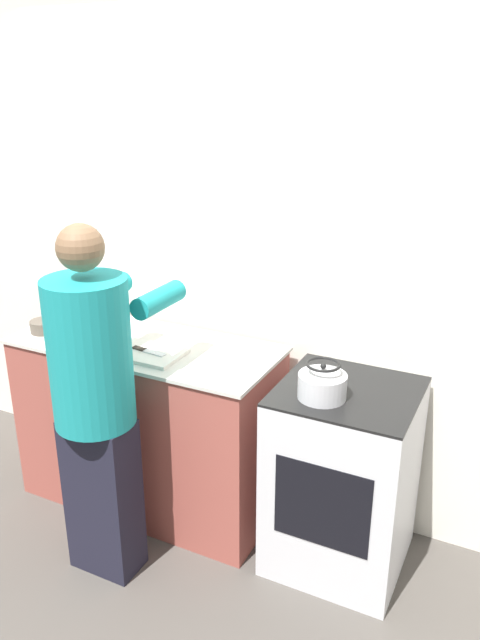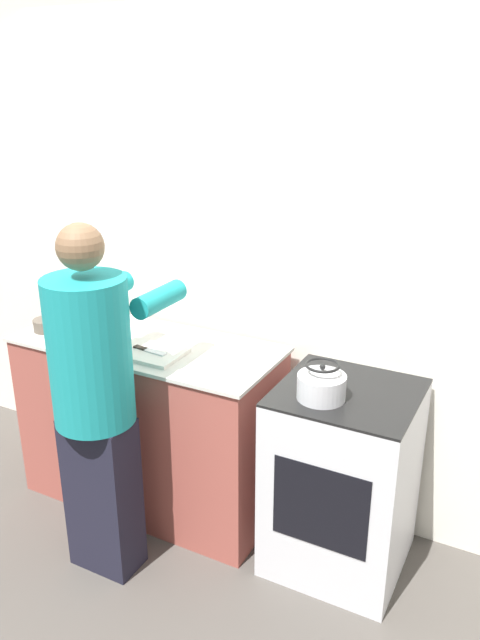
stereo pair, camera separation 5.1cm
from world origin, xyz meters
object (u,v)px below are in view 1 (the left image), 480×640
(kettle, at_px, (322,383))
(bowl_prep, at_px, (44,326))
(knife, at_px, (148,351))
(oven, at_px, (342,477))
(cutting_board, at_px, (148,353))
(person, at_px, (96,397))
(canister_jar, at_px, (93,305))

(kettle, relative_size, bowl_prep, 1.46)
(knife, distance_m, bowl_prep, 0.65)
(oven, height_order, cutting_board, cutting_board)
(oven, relative_size, kettle, 4.34)
(oven, relative_size, bowl_prep, 6.34)
(person, distance_m, canister_jar, 0.88)
(person, bearing_deg, canister_jar, 129.07)
(person, height_order, cutting_board, person)
(knife, xyz_separation_m, canister_jar, (-0.55, 0.28, 0.06))
(bowl_prep, xyz_separation_m, canister_jar, (0.10, 0.28, 0.05))
(oven, xyz_separation_m, knife, (-0.96, -0.12, 0.49))
(canister_jar, bearing_deg, oven, -6.19)
(cutting_board, height_order, canister_jar, canister_jar)
(oven, xyz_separation_m, canister_jar, (-1.51, 0.16, 0.55))
(cutting_board, relative_size, kettle, 1.62)
(cutting_board, distance_m, knife, 0.01)
(cutting_board, height_order, bowl_prep, bowl_prep)
(cutting_board, xyz_separation_m, bowl_prep, (-0.65, 0.01, 0.02))
(person, bearing_deg, oven, 28.35)
(oven, distance_m, cutting_board, 1.08)
(knife, relative_size, bowl_prep, 1.34)
(kettle, height_order, bowl_prep, kettle)
(oven, distance_m, knife, 1.08)
(cutting_board, xyz_separation_m, kettle, (0.87, 0.01, 0.03))
(person, distance_m, kettle, 0.96)
(oven, xyz_separation_m, bowl_prep, (-1.61, -0.11, 0.50))
(kettle, distance_m, bowl_prep, 1.53)
(bowl_prep, bearing_deg, cutting_board, -0.69)
(canister_jar, bearing_deg, cutting_board, -27.40)
(person, relative_size, knife, 8.64)
(person, xyz_separation_m, bowl_prep, (-0.65, 0.40, 0.07))
(person, xyz_separation_m, canister_jar, (-0.55, 0.68, 0.12))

